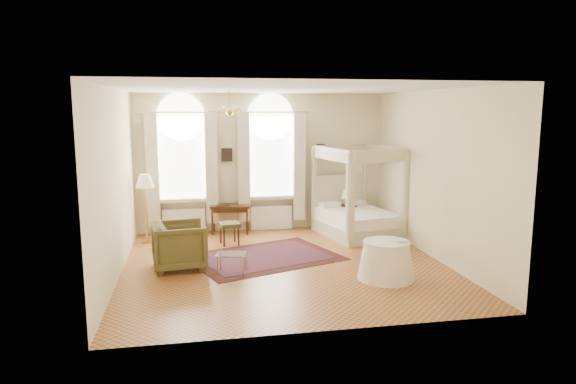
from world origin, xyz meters
name	(u,v)px	position (x,y,z in m)	size (l,w,h in m)	color
ground	(285,265)	(0.00, 0.00, 0.00)	(6.00, 6.00, 0.00)	#AF6433
room_walls	(284,161)	(0.00, 0.00, 1.98)	(6.00, 6.00, 6.00)	beige
window_left	(182,171)	(-1.90, 2.87, 1.49)	(1.62, 0.27, 3.29)	silver
window_right	(271,169)	(0.20, 2.87, 1.49)	(1.62, 0.27, 3.29)	silver
chandelier	(230,110)	(-0.90, 1.20, 2.91)	(0.51, 0.45, 0.50)	#BA963E
wall_pictures	(266,153)	(0.09, 2.97, 1.89)	(2.54, 0.03, 0.39)	black
canopy_bed	(358,215)	(2.09, 1.96, 0.47)	(1.91, 2.18, 2.07)	beige
nightstand	(349,216)	(2.11, 2.70, 0.29)	(0.41, 0.37, 0.58)	#391C0F
nightstand_lamp	(347,195)	(2.04, 2.61, 0.85)	(0.28, 0.28, 0.41)	#BA963E
writing_desk	(230,209)	(-0.82, 2.70, 0.59)	(0.98, 0.60, 0.69)	#391C0F
laptop	(222,205)	(-1.01, 2.62, 0.70)	(0.33, 0.21, 0.03)	black
stool	(229,226)	(-0.92, 1.68, 0.41)	(0.49, 0.49, 0.49)	#403B1B
armchair	(180,246)	(-1.95, 0.15, 0.44)	(0.93, 0.96, 0.87)	#47411E
coffee_table	(232,256)	(-1.02, -0.32, 0.33)	(0.61, 0.49, 0.36)	silver
floor_lamp	(145,185)	(-2.70, 2.18, 1.30)	(0.39, 0.39, 1.53)	#BA963E
oriental_rug	(264,257)	(-0.32, 0.56, 0.01)	(3.34, 2.86, 0.01)	#3C110E
side_table	(386,260)	(1.59, -1.13, 0.33)	(0.99, 0.99, 0.67)	white
book	(394,241)	(1.72, -1.15, 0.68)	(0.19, 0.26, 0.02)	black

